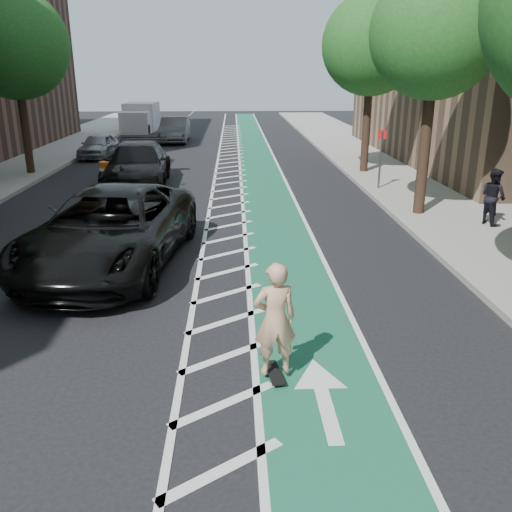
{
  "coord_description": "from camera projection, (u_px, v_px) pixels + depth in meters",
  "views": [
    {
      "loc": [
        1.7,
        -9.67,
        4.67
      ],
      "look_at": [
        2.12,
        0.77,
        1.1
      ],
      "focal_mm": 38.0,
      "sensor_mm": 36.0,
      "label": 1
    }
  ],
  "objects": [
    {
      "name": "barrel_b",
      "position": [
        149.0,
        181.0,
        22.28
      ],
      "size": [
        0.64,
        0.64,
        0.87
      ],
      "color": "#F35D0C",
      "rests_on": "ground"
    },
    {
      "name": "sign_post",
      "position": [
        380.0,
        158.0,
        21.79
      ],
      "size": [
        0.35,
        0.08,
        2.47
      ],
      "color": "#4C4C4C",
      "rests_on": "ground"
    },
    {
      "name": "car_silver",
      "position": [
        98.0,
        146.0,
        30.74
      ],
      "size": [
        1.83,
        4.04,
        1.35
      ],
      "primitive_type": "imported",
      "rotation": [
        0.0,
        0.0,
        -0.06
      ],
      "color": "gray",
      "rests_on": "ground"
    },
    {
      "name": "tree_r_c",
      "position": [
        435.0,
        33.0,
        16.59
      ],
      "size": [
        4.2,
        4.2,
        7.9
      ],
      "color": "#382619",
      "rests_on": "ground"
    },
    {
      "name": "suv_near",
      "position": [
        111.0,
        229.0,
        13.45
      ],
      "size": [
        4.0,
        7.25,
        1.92
      ],
      "primitive_type": "imported",
      "rotation": [
        0.0,
        0.0,
        -0.12
      ],
      "color": "black",
      "rests_on": "ground"
    },
    {
      "name": "barrel_a",
      "position": [
        97.0,
        229.0,
        15.3
      ],
      "size": [
        0.69,
        0.69,
        0.95
      ],
      "color": "#FF610D",
      "rests_on": "ground"
    },
    {
      "name": "ground",
      "position": [
        149.0,
        323.0,
        10.59
      ],
      "size": [
        120.0,
        120.0,
        0.0
      ],
      "primitive_type": "plane",
      "color": "black",
      "rests_on": "ground"
    },
    {
      "name": "tree_l_d",
      "position": [
        12.0,
        45.0,
        23.55
      ],
      "size": [
        4.2,
        4.2,
        7.9
      ],
      "color": "#382619",
      "rests_on": "ground"
    },
    {
      "name": "skateboard",
      "position": [
        274.0,
        373.0,
        8.69
      ],
      "size": [
        0.32,
        0.76,
        0.1
      ],
      "rotation": [
        0.0,
        0.0,
        0.16
      ],
      "color": "black",
      "rests_on": "ground"
    },
    {
      "name": "tree_r_d",
      "position": [
        371.0,
        45.0,
        24.15
      ],
      "size": [
        4.2,
        4.2,
        7.9
      ],
      "color": "#382619",
      "rests_on": "ground"
    },
    {
      "name": "car_grey",
      "position": [
        175.0,
        130.0,
        37.47
      ],
      "size": [
        1.84,
        5.17,
        1.7
      ],
      "primitive_type": "imported",
      "rotation": [
        0.0,
        0.0,
        0.01
      ],
      "color": "#535257",
      "rests_on": "ground"
    },
    {
      "name": "bike_lane",
      "position": [
        269.0,
        204.0,
        20.15
      ],
      "size": [
        2.0,
        90.0,
        0.01
      ],
      "primitive_type": "cube",
      "color": "#195842",
      "rests_on": "ground"
    },
    {
      "name": "pedestrian",
      "position": [
        493.0,
        197.0,
        16.64
      ],
      "size": [
        0.87,
        1.0,
        1.74
      ],
      "primitive_type": "imported",
      "rotation": [
        0.0,
        0.0,
        1.86
      ],
      "color": "black",
      "rests_on": "sidewalk_right"
    },
    {
      "name": "skateboarder",
      "position": [
        275.0,
        319.0,
        8.38
      ],
      "size": [
        0.74,
        0.54,
        1.86
      ],
      "primitive_type": "imported",
      "rotation": [
        0.0,
        0.0,
        3.3
      ],
      "color": "tan",
      "rests_on": "skateboard"
    },
    {
      "name": "suv_far",
      "position": [
        138.0,
        165.0,
        22.99
      ],
      "size": [
        2.83,
        6.33,
        1.8
      ],
      "primitive_type": "imported",
      "rotation": [
        0.0,
        0.0,
        0.05
      ],
      "color": "black",
      "rests_on": "ground"
    },
    {
      "name": "curb_right",
      "position": [
        377.0,
        201.0,
        20.29
      ],
      "size": [
        0.12,
        90.0,
        0.16
      ],
      "primitive_type": "cube",
      "color": "gray",
      "rests_on": "ground"
    },
    {
      "name": "sidewalk_right",
      "position": [
        442.0,
        200.0,
        20.38
      ],
      "size": [
        5.0,
        90.0,
        0.15
      ],
      "primitive_type": "cube",
      "color": "gray",
      "rests_on": "ground"
    },
    {
      "name": "barrel_c",
      "position": [
        106.0,
        172.0,
        24.0
      ],
      "size": [
        0.66,
        0.66,
        0.9
      ],
      "color": "#F7550D",
      "rests_on": "ground"
    },
    {
      "name": "buffer_strip",
      "position": [
        229.0,
        204.0,
        20.1
      ],
      "size": [
        1.4,
        90.0,
        0.01
      ],
      "primitive_type": "cube",
      "color": "silver",
      "rests_on": "ground"
    },
    {
      "name": "box_truck",
      "position": [
        140.0,
        118.0,
        44.29
      ],
      "size": [
        2.58,
        5.43,
        2.23
      ],
      "rotation": [
        0.0,
        0.0,
        -0.03
      ],
      "color": "silver",
      "rests_on": "ground"
    }
  ]
}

